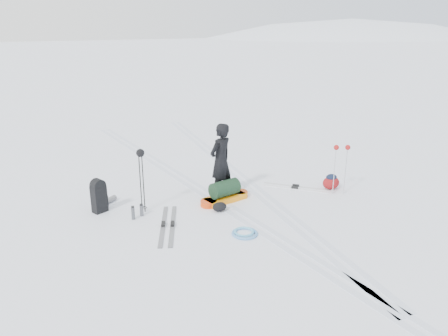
# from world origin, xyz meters

# --- Properties ---
(ground) EXTENTS (200.00, 200.00, 0.00)m
(ground) POSITION_xyz_m (0.00, 0.00, 0.00)
(ground) COLOR white
(ground) RESTS_ON ground
(snow_hill_backdrop) EXTENTS (359.50, 192.00, 162.45)m
(snow_hill_backdrop) POSITION_xyz_m (62.69, 84.02, -69.02)
(snow_hill_backdrop) COLOR white
(snow_hill_backdrop) RESTS_ON ground
(ski_tracks) EXTENTS (3.38, 17.97, 0.01)m
(ski_tracks) POSITION_xyz_m (0.61, 0.88, 0.00)
(ski_tracks) COLOR silver
(ski_tracks) RESTS_ON ground
(skier) EXTENTS (0.80, 0.67, 1.86)m
(skier) POSITION_xyz_m (0.19, 0.52, 0.93)
(skier) COLOR black
(skier) RESTS_ON ground
(pulk_sled) EXTENTS (1.41, 0.62, 0.52)m
(pulk_sled) POSITION_xyz_m (0.14, 0.22, 0.20)
(pulk_sled) COLOR orange
(pulk_sled) RESTS_ON ground
(expedition_rucksack) EXTENTS (0.70, 0.75, 0.79)m
(expedition_rucksack) POSITION_xyz_m (-2.63, 1.06, 0.37)
(expedition_rucksack) COLOR black
(expedition_rucksack) RESTS_ON ground
(ski_poles_black) EXTENTS (0.18, 0.19, 1.49)m
(ski_poles_black) POSITION_xyz_m (-1.79, 0.56, 1.22)
(ski_poles_black) COLOR black
(ski_poles_black) RESTS_ON ground
(ski_poles_silver) EXTENTS (0.38, 0.26, 1.28)m
(ski_poles_silver) POSITION_xyz_m (2.89, -0.72, 1.07)
(ski_poles_silver) COLOR silver
(ski_poles_silver) RESTS_ON ground
(touring_skis_grey) EXTENTS (1.08, 1.91, 0.07)m
(touring_skis_grey) POSITION_xyz_m (-1.57, -0.40, 0.02)
(touring_skis_grey) COLOR gray
(touring_skis_grey) RESTS_ON ground
(touring_skis_white) EXTENTS (1.36, 1.44, 0.06)m
(touring_skis_white) POSITION_xyz_m (2.18, 0.12, 0.01)
(touring_skis_white) COLOR white
(touring_skis_white) RESTS_ON ground
(rope_coil) EXTENTS (0.65, 0.65, 0.06)m
(rope_coil) POSITION_xyz_m (-0.34, -1.51, 0.03)
(rope_coil) COLOR #5593CE
(rope_coil) RESTS_ON ground
(small_daypack) EXTENTS (0.52, 0.43, 0.40)m
(small_daypack) POSITION_xyz_m (2.95, -0.37, 0.19)
(small_daypack) COLOR maroon
(small_daypack) RESTS_ON ground
(thermos_pair) EXTENTS (0.32, 0.19, 0.31)m
(thermos_pair) POSITION_xyz_m (-2.02, 0.31, 0.15)
(thermos_pair) COLOR #505357
(thermos_pair) RESTS_ON ground
(stuff_sack) EXTENTS (0.40, 0.34, 0.21)m
(stuff_sack) POSITION_xyz_m (-0.25, -0.24, 0.10)
(stuff_sack) COLOR black
(stuff_sack) RESTS_ON ground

